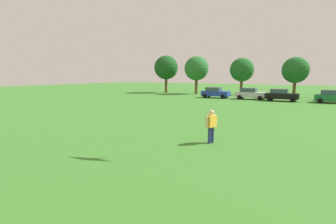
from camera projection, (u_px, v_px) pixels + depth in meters
name	position (u px, v px, depth m)	size (l,w,h in m)	color
ground_plane	(239.00, 109.00, 27.69)	(160.00, 160.00, 0.00)	#387528
adult_bystander	(211.00, 123.00, 13.87)	(0.48, 0.81, 1.77)	navy
parked_car_blue_0	(215.00, 92.00, 41.71)	(4.30, 2.02, 1.68)	#1E38AD
parked_car_silver_1	(250.00, 94.00, 39.20)	(4.30, 2.02, 1.68)	silver
parked_car_black_2	(281.00, 95.00, 36.57)	(4.30, 2.02, 1.68)	black
parked_car_green_3	(333.00, 96.00, 33.86)	(4.30, 2.02, 1.68)	#196B38
tree_far_left	(166.00, 68.00, 53.79)	(4.82, 4.82, 7.52)	brown
tree_left	(196.00, 69.00, 50.17)	(4.58, 4.58, 7.13)	brown
tree_center_left	(242.00, 70.00, 47.98)	(4.30, 4.30, 6.69)	brown
tree_center_right	(295.00, 70.00, 41.87)	(4.13, 4.13, 6.44)	brown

